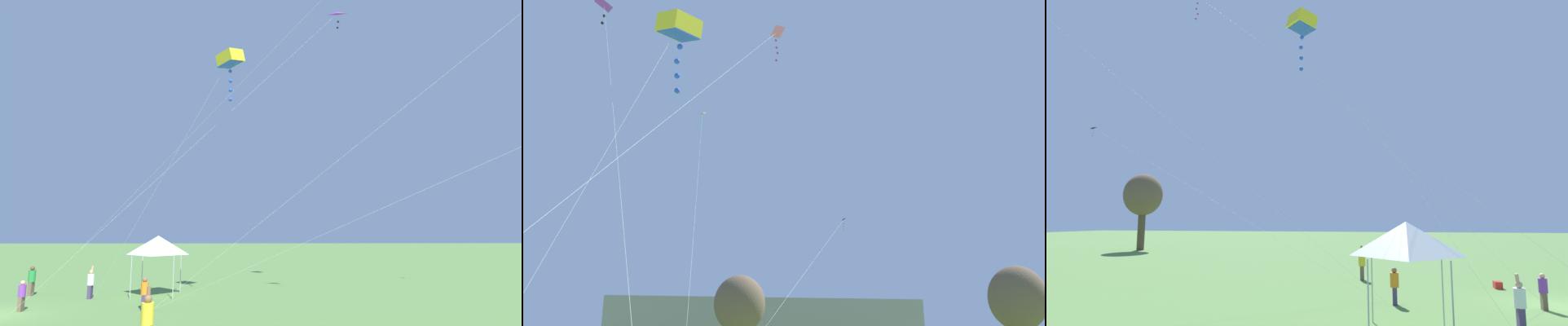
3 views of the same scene
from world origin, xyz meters
TOP-DOWN VIEW (x-y plane):
  - tree_far_left at (26.10, 37.93)m, footprint 4.72×4.72m
  - tree_far_centre at (4.06, 47.27)m, footprint 4.69×4.69m
  - kite_black_delta_0 at (9.41, 30.94)m, footprint 11.50×25.40m
  - kite_pink_delta_1 at (3.23, 19.24)m, footprint 9.94×21.00m
  - kite_yellow_box_2 at (-1.33, 11.21)m, footprint 4.27×8.99m
  - kite_purple_delta_3 at (-5.21, 18.14)m, footprint 5.01×18.19m
  - kite_yellow_delta_4 at (-0.26, 29.36)m, footprint 0.66×23.45m

SIDE VIEW (x-z plane):
  - tree_far_centre at x=4.06m, z-range 1.99..11.45m
  - tree_far_left at x=26.10m, z-range 2.00..11.54m
  - kite_black_delta_0 at x=9.41m, z-range 5.02..16.94m
  - kite_yellow_box_2 at x=-1.33m, z-range 6.50..20.65m
  - kite_yellow_delta_4 at x=-0.26m, z-range 8.10..26.79m
  - kite_pink_delta_1 at x=3.23m, z-range 8.91..27.91m
  - kite_purple_delta_3 at x=-5.21m, z-range 9.09..28.07m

